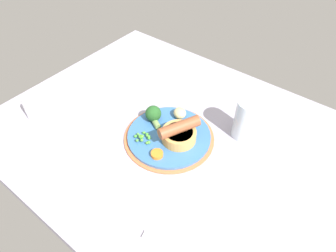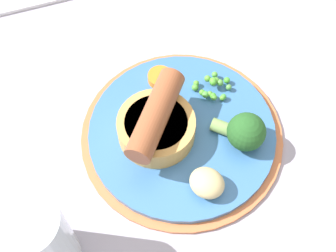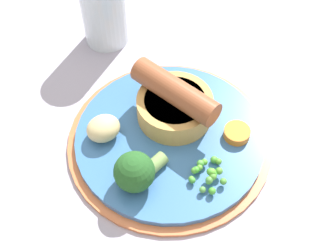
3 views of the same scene
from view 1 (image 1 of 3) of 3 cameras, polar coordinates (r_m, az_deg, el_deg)
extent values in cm
cube|color=#9E99AD|center=(87.25, 2.74, -3.12)|extent=(110.00, 80.00, 3.00)
cylinder|color=#CC6B3D|center=(86.10, 0.21, -2.17)|extent=(25.90, 25.90, 0.50)
cylinder|color=#386BA8|center=(85.78, 0.21, -1.96)|extent=(23.83, 23.83, 1.40)
cylinder|color=tan|center=(82.92, 2.09, -1.78)|extent=(9.64, 9.64, 3.20)
cylinder|color=#33190C|center=(81.88, 2.11, -1.09)|extent=(7.71, 7.71, 0.30)
cylinder|color=brown|center=(80.63, 2.14, -0.22)|extent=(7.83, 12.10, 3.19)
sphere|color=#569F37|center=(84.03, -3.99, -1.85)|extent=(0.74, 0.74, 0.74)
sphere|color=#4FA130|center=(83.46, -3.64, -2.34)|extent=(0.80, 0.80, 0.80)
sphere|color=#539934|center=(82.74, -5.00, -2.68)|extent=(0.88, 0.88, 0.88)
sphere|color=green|center=(83.18, -4.92, -1.93)|extent=(0.92, 0.92, 0.92)
sphere|color=#509443|center=(85.00, -5.75, -1.51)|extent=(0.78, 0.78, 0.78)
sphere|color=#519843|center=(83.83, -5.41, -1.84)|extent=(0.90, 0.90, 0.90)
sphere|color=#559F42|center=(84.01, -5.45, -1.85)|extent=(0.72, 0.72, 0.72)
sphere|color=green|center=(83.79, -3.66, -2.04)|extent=(0.92, 0.92, 0.92)
sphere|color=green|center=(84.39, -4.03, -1.63)|extent=(0.84, 0.84, 0.84)
sphere|color=#55A333|center=(85.27, -4.51, -1.27)|extent=(0.72, 0.72, 0.72)
sphere|color=#52A930|center=(83.11, -5.01, -2.03)|extent=(0.99, 0.99, 0.99)
sphere|color=#539A30|center=(82.50, -4.04, -3.23)|extent=(0.79, 0.79, 0.79)
sphere|color=green|center=(85.25, -4.67, -1.26)|extent=(0.76, 0.76, 0.76)
sphere|color=#509735|center=(83.37, -5.31, -2.05)|extent=(0.89, 0.89, 0.89)
sphere|color=#519F38|center=(84.58, -3.99, -1.56)|extent=(0.82, 0.82, 0.82)
sphere|color=green|center=(83.21, -5.20, -2.17)|extent=(0.79, 0.79, 0.79)
sphere|color=green|center=(84.39, -6.20, -1.94)|extent=(0.87, 0.87, 0.87)
sphere|color=#4F9B39|center=(83.10, -5.89, -2.75)|extent=(0.83, 0.83, 0.83)
sphere|color=#4C9E38|center=(82.79, -3.67, -3.13)|extent=(0.93, 0.93, 0.93)
sphere|color=#235623|center=(88.00, -2.97, 2.28)|extent=(4.78, 4.78, 4.78)
cylinder|color=#7A9E56|center=(87.13, -2.23, 0.37)|extent=(3.29, 2.81, 1.67)
ellipsoid|color=#CCB77F|center=(89.72, 2.25, 2.48)|extent=(5.66, 5.59, 2.85)
cylinder|color=orange|center=(79.79, -2.10, -5.38)|extent=(4.02, 4.02, 1.11)
cube|color=silver|center=(68.16, 2.56, -22.72)|extent=(17.85, 5.93, 0.60)
cylinder|color=silver|center=(85.62, 14.62, 1.25)|extent=(6.49, 6.49, 12.29)
cylinder|color=silver|center=(99.64, -24.64, 3.08)|extent=(3.75, 3.75, 6.52)
cylinder|color=silver|center=(97.42, -25.29, 4.73)|extent=(3.56, 3.56, 1.00)
camera|label=2|loc=(0.82, 18.54, 36.09)|focal=50.00mm
camera|label=3|loc=(0.79, -26.86, 30.84)|focal=50.00mm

